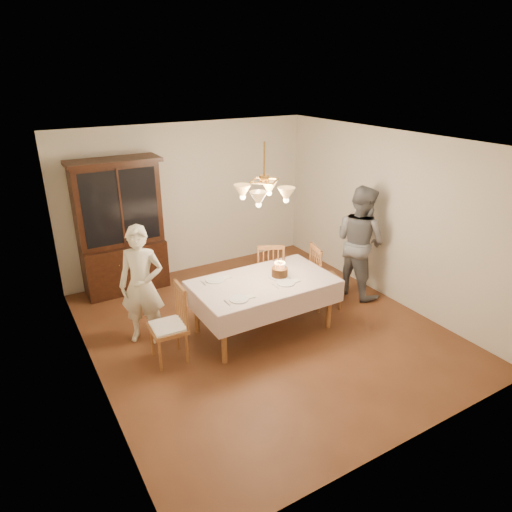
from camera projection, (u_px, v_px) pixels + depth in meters
ground at (263, 329)px, 6.44m from camera, size 5.00×5.00×0.00m
room_shell at (264, 223)px, 5.83m from camera, size 5.00×5.00×5.00m
dining_table at (263, 286)px, 6.17m from camera, size 1.90×1.10×0.76m
china_hutch at (121, 229)px, 7.23m from camera, size 1.38×0.54×2.16m
chair_far_side at (269, 275)px, 7.07m from camera, size 0.57×0.56×1.00m
chair_left_end at (169, 328)px, 5.61m from camera, size 0.44×0.46×1.00m
chair_right_end at (325, 280)px, 6.91m from camera, size 0.52×0.53×1.00m
elderly_woman at (142, 285)px, 5.91m from camera, size 0.70×0.65×1.61m
adult_in_grey at (360, 241)px, 7.15m from camera, size 0.78×0.95×1.78m
birthday_cake at (280, 273)px, 6.24m from camera, size 0.30×0.30×0.22m
place_setting_near_left at (240, 299)px, 5.65m from camera, size 0.39×0.24×0.02m
place_setting_near_right at (287, 283)px, 6.07m from camera, size 0.38×0.24×0.02m
place_setting_far_left at (216, 280)px, 6.17m from camera, size 0.41×0.26×0.02m
chandelier at (264, 193)px, 5.68m from camera, size 0.62×0.62×0.73m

